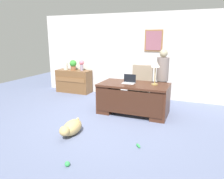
# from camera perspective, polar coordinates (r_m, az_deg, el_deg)

# --- Properties ---
(ground_plane) EXTENTS (12.00, 12.00, 0.00)m
(ground_plane) POSITION_cam_1_polar(r_m,az_deg,el_deg) (4.99, -1.46, -9.15)
(ground_plane) COLOR slate
(back_wall) EXTENTS (7.00, 0.16, 2.70)m
(back_wall) POSITION_cam_1_polar(r_m,az_deg,el_deg) (7.08, 7.05, 8.92)
(back_wall) COLOR silver
(back_wall) RESTS_ON ground_plane
(desk) EXTENTS (1.76, 0.95, 0.79)m
(desk) POSITION_cam_1_polar(r_m,az_deg,el_deg) (5.55, 5.72, -2.16)
(desk) COLOR #422316
(desk) RESTS_ON ground_plane
(credenza) EXTENTS (1.25, 0.50, 0.80)m
(credenza) POSITION_cam_1_polar(r_m,az_deg,el_deg) (7.81, -10.14, 2.20)
(credenza) COLOR brown
(credenza) RESTS_ON ground_plane
(armchair) EXTENTS (0.60, 0.59, 1.13)m
(armchair) POSITION_cam_1_polar(r_m,az_deg,el_deg) (6.44, 7.70, 0.71)
(armchair) COLOR gray
(armchair) RESTS_ON ground_plane
(person_standing) EXTENTS (0.32, 0.32, 1.64)m
(person_standing) POSITION_cam_1_polar(r_m,az_deg,el_deg) (6.02, 13.27, 2.89)
(person_standing) COLOR #262323
(person_standing) RESTS_ON ground_plane
(dog_lying) EXTENTS (0.31, 0.73, 0.30)m
(dog_lying) POSITION_cam_1_polar(r_m,az_deg,el_deg) (4.48, -10.82, -10.03)
(dog_lying) COLOR tan
(dog_lying) RESTS_ON ground_plane
(laptop) EXTENTS (0.32, 0.22, 0.22)m
(laptop) POSITION_cam_1_polar(r_m,az_deg,el_deg) (5.53, 4.59, 2.28)
(laptop) COLOR #B2B5BA
(laptop) RESTS_ON desk
(desk_lamp) EXTENTS (0.22, 0.22, 0.63)m
(desk_lamp) POSITION_cam_1_polar(r_m,az_deg,el_deg) (5.36, 11.55, 6.42)
(desk_lamp) COLOR #9E8447
(desk_lamp) RESTS_ON desk
(vase_with_flowers) EXTENTS (0.17, 0.17, 0.37)m
(vase_with_flowers) POSITION_cam_1_polar(r_m,az_deg,el_deg) (7.54, -8.13, 6.67)
(vase_with_flowers) COLOR gray
(vase_with_flowers) RESTS_ON credenza
(vase_empty) EXTENTS (0.14, 0.14, 0.24)m
(vase_empty) POSITION_cam_1_polar(r_m,az_deg,el_deg) (7.90, -12.25, 6.06)
(vase_empty) COLOR silver
(vase_empty) RESTS_ON credenza
(potted_plant) EXTENTS (0.24, 0.24, 0.36)m
(potted_plant) POSITION_cam_1_polar(r_m,az_deg,el_deg) (7.72, -10.34, 6.55)
(potted_plant) COLOR brown
(potted_plant) RESTS_ON credenza
(dog_toy_ball) EXTENTS (0.08, 0.08, 0.08)m
(dog_toy_ball) POSITION_cam_1_polar(r_m,az_deg,el_deg) (3.56, -11.85, -18.90)
(dog_toy_ball) COLOR green
(dog_toy_ball) RESTS_ON ground_plane
(dog_toy_bone) EXTENTS (0.13, 0.15, 0.05)m
(dog_toy_bone) POSITION_cam_1_polar(r_m,az_deg,el_deg) (4.05, 7.05, -14.67)
(dog_toy_bone) COLOR green
(dog_toy_bone) RESTS_ON ground_plane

